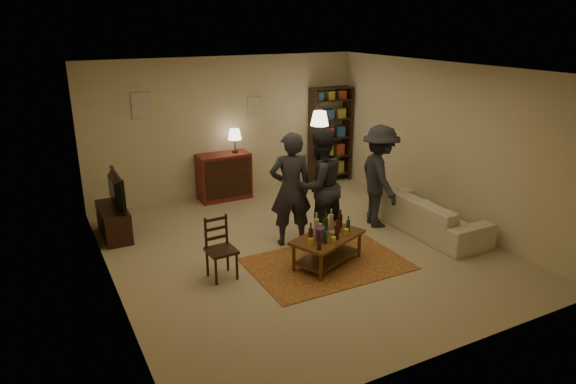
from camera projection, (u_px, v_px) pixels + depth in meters
floor at (301, 248)px, 7.91m from camera, size 6.00×6.00×0.00m
room_shell at (193, 106)px, 9.54m from camera, size 6.00×6.00×6.00m
rug at (327, 264)px, 7.39m from camera, size 2.20×1.50×0.01m
coffee_table at (327, 239)px, 7.26m from camera, size 1.22×0.96×0.78m
dining_chair at (220, 246)px, 6.91m from camera, size 0.39×0.39×0.86m
tv_stand at (113, 214)px, 8.22m from camera, size 0.40×1.00×1.06m
dresser at (225, 175)px, 9.95m from camera, size 1.00×0.50×1.36m
bookshelf at (330, 134)px, 10.89m from camera, size 0.90×0.34×2.02m
floor_lamp at (320, 124)px, 10.07m from camera, size 0.36×0.36×1.65m
sofa at (429, 214)px, 8.44m from camera, size 0.81×2.08×0.61m
person_left at (291, 189)px, 7.80m from camera, size 0.74×0.58×1.78m
person_right at (319, 186)px, 7.95m from camera, size 0.97×0.80×1.81m
person_by_sofa at (380, 177)px, 8.54m from camera, size 0.90×1.24×1.72m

